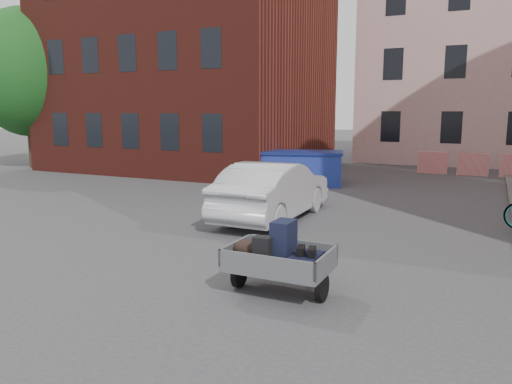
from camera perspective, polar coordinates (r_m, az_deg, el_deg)
The scene contains 8 objects.
ground at distance 10.58m, azimuth -3.22°, elevation -6.65°, with size 120.00×120.00×0.00m, color #38383A.
building_brick at distance 26.25m, azimuth -7.36°, elevation 18.35°, with size 12.00×10.00×14.00m, color #591E16.
far_building at distance 39.69m, azimuth -13.81°, elevation 10.79°, with size 6.00×6.00×8.00m, color maroon.
tree at distance 27.59m, azimuth -24.72°, elevation 13.32°, with size 5.28×5.28×8.30m.
barriers at distance 24.06m, azimuth 23.55°, elevation 2.91°, with size 4.70×0.18×1.00m.
trailer at distance 8.00m, azimuth 2.59°, elevation -7.47°, with size 1.61×1.81×1.20m.
dumpster at distance 19.55m, azimuth 5.28°, elevation 2.78°, with size 3.44×2.39×1.31m.
silver_car at distance 13.36m, azimuth 1.99°, elevation 0.17°, with size 1.64×4.70×1.55m, color #B5B7BD.
Camera 1 is at (4.86, -8.93, 2.95)m, focal length 35.00 mm.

